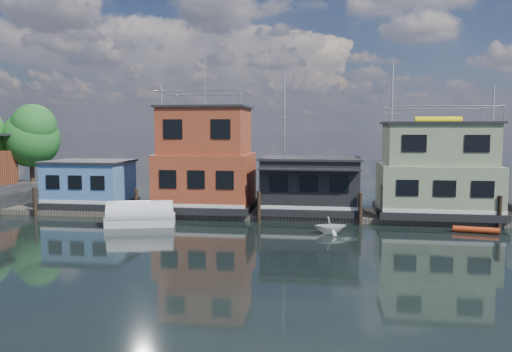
% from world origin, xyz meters
% --- Properties ---
extents(ground, '(160.00, 160.00, 0.00)m').
position_xyz_m(ground, '(0.00, 0.00, 0.00)').
color(ground, black).
rests_on(ground, ground).
extents(dock, '(48.00, 5.00, 0.40)m').
position_xyz_m(dock, '(0.00, 12.00, 0.20)').
color(dock, '#595147').
rests_on(dock, ground).
extents(houseboat_blue, '(6.40, 4.90, 3.66)m').
position_xyz_m(houseboat_blue, '(-18.00, 12.00, 2.21)').
color(houseboat_blue, black).
rests_on(houseboat_blue, dock).
extents(houseboat_red, '(7.40, 5.90, 11.86)m').
position_xyz_m(houseboat_red, '(-8.50, 12.00, 4.10)').
color(houseboat_red, black).
rests_on(houseboat_red, dock).
extents(houseboat_dark, '(7.40, 6.10, 4.06)m').
position_xyz_m(houseboat_dark, '(-0.50, 11.98, 2.42)').
color(houseboat_dark, black).
rests_on(houseboat_dark, dock).
extents(houseboat_green, '(8.40, 5.90, 7.03)m').
position_xyz_m(houseboat_green, '(8.50, 12.00, 3.55)').
color(houseboat_green, black).
rests_on(houseboat_green, dock).
extents(pilings, '(42.28, 0.28, 2.20)m').
position_xyz_m(pilings, '(-0.33, 9.20, 1.10)').
color(pilings, '#2D2116').
rests_on(pilings, ground).
extents(background_masts, '(36.40, 0.16, 12.00)m').
position_xyz_m(background_masts, '(4.76, 18.00, 5.55)').
color(background_masts, silver).
rests_on(background_masts, ground).
extents(red_kayak, '(2.76, 0.87, 0.40)m').
position_xyz_m(red_kayak, '(10.09, 7.59, 0.20)').
color(red_kayak, '#AB3112').
rests_on(red_kayak, ground).
extents(dinghy_white, '(2.37, 2.15, 1.08)m').
position_xyz_m(dinghy_white, '(0.97, 6.06, 0.54)').
color(dinghy_white, white).
rests_on(dinghy_white, ground).
extents(tarp_runabout, '(4.85, 2.88, 1.84)m').
position_xyz_m(tarp_runabout, '(-11.75, 6.76, 0.69)').
color(tarp_runabout, silver).
rests_on(tarp_runabout, ground).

